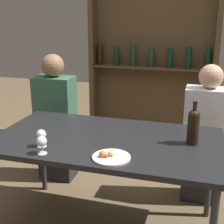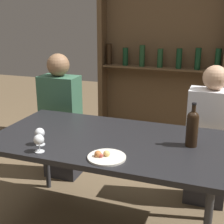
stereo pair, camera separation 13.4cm
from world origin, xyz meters
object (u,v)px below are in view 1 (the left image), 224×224
Objects in this scene: food_plate_0 at (110,157)px; seated_person_right at (205,139)px; wine_glass_0 at (41,135)px; wine_glass_1 at (42,142)px; seated_person_left at (56,121)px; wine_bottle at (193,125)px.

seated_person_right is (0.56, 0.94, -0.19)m from food_plate_0.
wine_glass_0 reaches higher than food_plate_0.
wine_glass_1 is at bearing -172.52° from food_plate_0.
seated_person_right reaches higher than food_plate_0.
seated_person_left reaches higher than wine_glass_1.
food_plate_0 is at bearing 7.48° from wine_glass_1.
wine_glass_1 is 0.10× the size of seated_person_right.
wine_glass_0 is 0.50× the size of food_plate_0.
seated_person_left is at bearing 111.18° from wine_glass_0.
wine_glass_0 reaches higher than wine_glass_1.
seated_person_left is 1.38m from seated_person_right.
wine_bottle reaches higher than food_plate_0.
wine_glass_0 is 0.11m from wine_glass_1.
wine_glass_0 is 0.99m from seated_person_left.
seated_person_right reaches higher than wine_glass_1.
wine_glass_1 is 1.42m from seated_person_right.
seated_person_left is (-1.28, 0.58, -0.29)m from wine_bottle.
wine_glass_0 is (-0.93, -0.32, -0.05)m from wine_bottle.
wine_bottle is at bearing -99.55° from seated_person_right.
seated_person_left reaches higher than wine_glass_0.
wine_bottle is 0.24× the size of seated_person_right.
food_plate_0 is 1.26m from seated_person_left.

